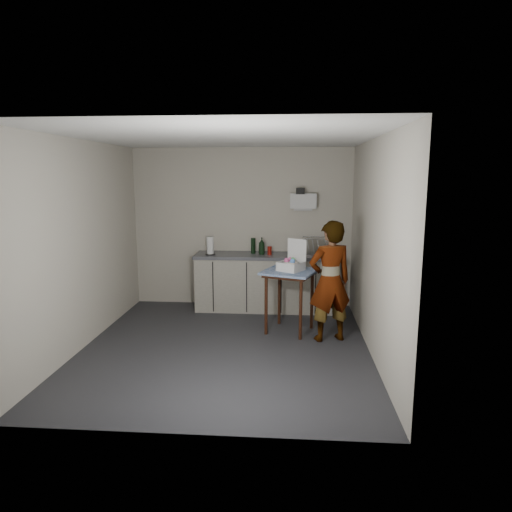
# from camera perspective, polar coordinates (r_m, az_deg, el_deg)

# --- Properties ---
(ground) EXTENTS (4.00, 4.00, 0.00)m
(ground) POSITION_cam_1_polar(r_m,az_deg,el_deg) (5.94, -3.77, -11.26)
(ground) COLOR #2A2A2F
(ground) RESTS_ON ground
(wall_back) EXTENTS (3.60, 0.02, 2.60)m
(wall_back) POSITION_cam_1_polar(r_m,az_deg,el_deg) (7.56, -1.77, 3.56)
(wall_back) COLOR beige
(wall_back) RESTS_ON ground
(wall_right) EXTENTS (0.02, 4.00, 2.60)m
(wall_right) POSITION_cam_1_polar(r_m,az_deg,el_deg) (5.63, 14.42, 0.98)
(wall_right) COLOR beige
(wall_right) RESTS_ON ground
(wall_left) EXTENTS (0.02, 4.00, 2.60)m
(wall_left) POSITION_cam_1_polar(r_m,az_deg,el_deg) (6.12, -20.76, 1.34)
(wall_left) COLOR beige
(wall_left) RESTS_ON ground
(ceiling) EXTENTS (3.60, 4.00, 0.01)m
(ceiling) POSITION_cam_1_polar(r_m,az_deg,el_deg) (5.55, -4.09, 14.55)
(ceiling) COLOR white
(ceiling) RESTS_ON wall_back
(kitchen_counter) EXTENTS (2.24, 0.62, 0.91)m
(kitchen_counter) POSITION_cam_1_polar(r_m,az_deg,el_deg) (7.39, 1.12, -3.47)
(kitchen_counter) COLOR black
(kitchen_counter) RESTS_ON ground
(wall_shelf) EXTENTS (0.42, 0.18, 0.37)m
(wall_shelf) POSITION_cam_1_polar(r_m,az_deg,el_deg) (7.41, 5.92, 6.84)
(wall_shelf) COLOR white
(wall_shelf) RESTS_ON ground
(side_table) EXTENTS (0.86, 0.86, 0.87)m
(side_table) POSITION_cam_1_polar(r_m,az_deg,el_deg) (6.29, 4.24, -2.81)
(side_table) COLOR #3A190D
(side_table) RESTS_ON ground
(standing_man) EXTENTS (0.68, 0.55, 1.59)m
(standing_man) POSITION_cam_1_polar(r_m,az_deg,el_deg) (6.02, 9.22, -3.14)
(standing_man) COLOR #B2A593
(standing_man) RESTS_ON ground
(soap_bottle) EXTENTS (0.12, 0.12, 0.27)m
(soap_bottle) POSITION_cam_1_polar(r_m,az_deg,el_deg) (7.26, 0.72, 1.26)
(soap_bottle) COLOR black
(soap_bottle) RESTS_ON kitchen_counter
(soda_can) EXTENTS (0.07, 0.07, 0.13)m
(soda_can) POSITION_cam_1_polar(r_m,az_deg,el_deg) (7.26, 1.71, 0.70)
(soda_can) COLOR red
(soda_can) RESTS_ON kitchen_counter
(dark_bottle) EXTENTS (0.07, 0.07, 0.25)m
(dark_bottle) POSITION_cam_1_polar(r_m,az_deg,el_deg) (7.36, -0.36, 1.30)
(dark_bottle) COLOR black
(dark_bottle) RESTS_ON kitchen_counter
(paper_towel) EXTENTS (0.16, 0.16, 0.29)m
(paper_towel) POSITION_cam_1_polar(r_m,az_deg,el_deg) (7.27, -5.75, 1.23)
(paper_towel) COLOR black
(paper_towel) RESTS_ON kitchen_counter
(dish_rack) EXTENTS (0.40, 0.30, 0.28)m
(dish_rack) POSITION_cam_1_polar(r_m,az_deg,el_deg) (7.31, 7.25, 0.67)
(dish_rack) COLOR silver
(dish_rack) RESTS_ON kitchen_counter
(bakery_box) EXTENTS (0.42, 0.42, 0.42)m
(bakery_box) POSITION_cam_1_polar(r_m,az_deg,el_deg) (6.26, 4.46, -0.95)
(bakery_box) COLOR white
(bakery_box) RESTS_ON side_table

